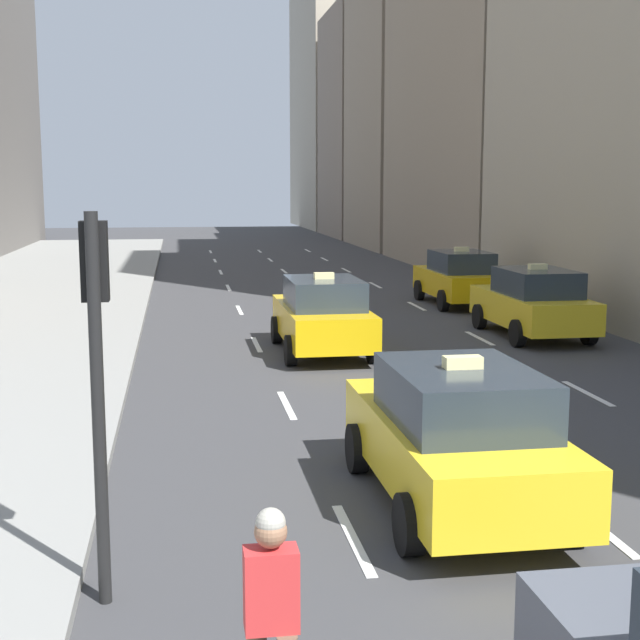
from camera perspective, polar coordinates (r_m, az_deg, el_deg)
sidewalk_left at (r=28.75m, az=-18.97°, el=0.72°), size 8.00×66.00×0.15m
lane_markings at (r=24.80m, az=1.77°, el=-0.17°), size 5.72×56.00×0.01m
building_row_right at (r=52.04m, az=7.08°, el=18.61°), size 6.00×85.83×35.81m
taxi_lead at (r=10.79m, az=8.68°, el=-7.28°), size 2.02×4.40×1.87m
taxi_second at (r=28.70m, az=8.88°, el=2.70°), size 2.02×4.40×1.87m
taxi_third at (r=23.06m, az=13.49°, el=1.11°), size 2.02×4.40×1.87m
taxi_fourth at (r=20.25m, az=0.16°, el=0.32°), size 2.02×4.40×1.87m
skateboarder at (r=6.25m, az=-3.12°, el=-18.66°), size 0.36×0.80×1.75m
traffic_light_pole at (r=8.22m, az=-14.10°, el=-1.52°), size 0.24×0.42×3.60m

